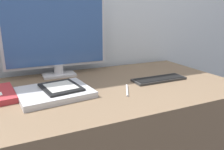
{
  "coord_description": "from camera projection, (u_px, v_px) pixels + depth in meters",
  "views": [
    {
      "loc": [
        -0.32,
        -0.78,
        1.06
      ],
      "look_at": [
        0.1,
        0.13,
        0.77
      ],
      "focal_mm": 35.0,
      "sensor_mm": 36.0,
      "label": 1
    }
  ],
  "objects": [
    {
      "name": "pen",
      "position": [
        127.0,
        90.0,
        1.0
      ],
      "size": [
        0.07,
        0.13,
        0.01
      ],
      "color": "silver",
      "rests_on": "desk"
    },
    {
      "name": "ereader",
      "position": [
        61.0,
        87.0,
        0.96
      ],
      "size": [
        0.18,
        0.21,
        0.01
      ],
      "color": "black",
      "rests_on": "laptop"
    },
    {
      "name": "monitor",
      "position": [
        56.0,
        32.0,
        1.18
      ],
      "size": [
        0.56,
        0.11,
        0.47
      ],
      "color": "#B7B7BC",
      "rests_on": "desk"
    },
    {
      "name": "laptop",
      "position": [
        55.0,
        92.0,
        0.95
      ],
      "size": [
        0.32,
        0.28,
        0.03
      ],
      "color": "#A3A3A8",
      "rests_on": "desk"
    },
    {
      "name": "keyboard",
      "position": [
        159.0,
        79.0,
        1.16
      ],
      "size": [
        0.29,
        0.1,
        0.01
      ],
      "color": "#282828",
      "rests_on": "desk"
    }
  ]
}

